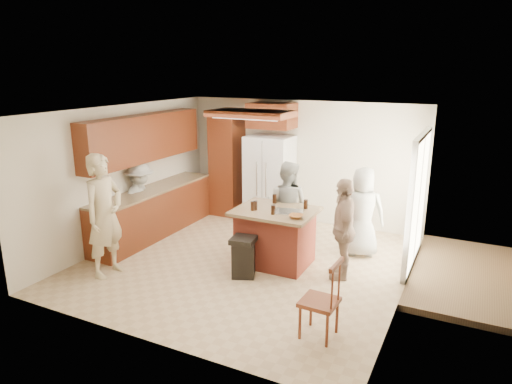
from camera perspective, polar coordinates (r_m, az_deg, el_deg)
The scene contains 12 objects.
person_front_left at distance 7.31m, azimuth -18.41°, elevation -2.81°, with size 0.70×0.51×1.92m, color tan.
person_behind_left at distance 7.94m, azimuth 3.90°, elevation -1.80°, with size 0.78×0.48×1.60m, color gray.
person_behind_right at distance 7.92m, azimuth 13.14°, elevation -2.45°, with size 0.76×0.49×1.55m, color #97988F.
person_side_right at distance 7.02m, azimuth 10.83°, elevation -4.52°, with size 0.92×0.47×1.57m, color #A0836E.
person_counter at distance 8.76m, azimuth -14.21°, elevation -1.08°, with size 0.94×0.44×1.46m, color gray.
left_cabinetry at distance 8.85m, azimuth -13.06°, elevation 0.67°, with size 0.64×3.00×2.30m.
back_wall_units at distance 9.72m, azimuth -2.28°, elevation 4.91°, with size 1.80×0.60×2.45m.
refrigerator at distance 9.41m, azimuth 1.71°, elevation 1.58°, with size 0.90×0.76×1.80m.
kitchen_island at distance 7.47m, azimuth 2.42°, elevation -5.55°, with size 1.28×1.03×0.93m.
island_items at distance 7.17m, azimuth 3.51°, elevation -2.28°, with size 0.92×0.73×0.15m.
trash_bin at distance 7.09m, azimuth -1.59°, elevation -8.06°, with size 0.45×0.45×0.63m.
spindle_chair at distance 5.60m, azimuth 8.13°, elevation -13.47°, with size 0.44×0.44×0.99m.
Camera 1 is at (3.25, -6.19, 3.13)m, focal length 32.00 mm.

